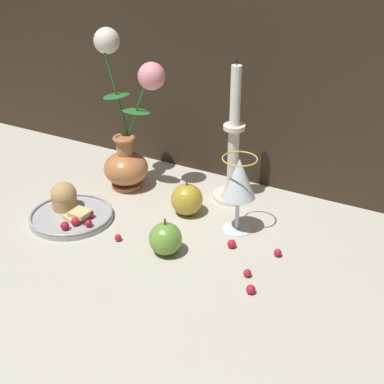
% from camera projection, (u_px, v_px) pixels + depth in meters
% --- Properties ---
extents(ground_plane, '(2.40, 2.40, 0.00)m').
position_uv_depth(ground_plane, '(174.00, 226.00, 1.13)').
color(ground_plane, '#B7B2A3').
rests_on(ground_plane, ground).
extents(vase, '(0.17, 0.11, 0.37)m').
position_uv_depth(vase, '(127.00, 137.00, 1.23)').
color(vase, '#B77042').
rests_on(vase, ground_plane).
extents(plate_with_pastries, '(0.18, 0.18, 0.07)m').
position_uv_depth(plate_with_pastries, '(69.00, 209.00, 1.16)').
color(plate_with_pastries, '#A3A3A8').
rests_on(plate_with_pastries, ground_plane).
extents(wine_glass, '(0.07, 0.07, 0.16)m').
position_uv_depth(wine_glass, '(239.00, 181.00, 1.07)').
color(wine_glass, silver).
rests_on(wine_glass, ground_plane).
extents(candlestick, '(0.09, 0.09, 0.32)m').
position_uv_depth(candlestick, '(233.00, 154.00, 1.19)').
color(candlestick, silver).
rests_on(candlestick, ground_plane).
extents(apple_beside_vase, '(0.07, 0.07, 0.08)m').
position_uv_depth(apple_beside_vase, '(165.00, 239.00, 1.03)').
color(apple_beside_vase, '#669938').
rests_on(apple_beside_vase, ground_plane).
extents(apple_near_glass, '(0.07, 0.07, 0.08)m').
position_uv_depth(apple_near_glass, '(185.00, 199.00, 1.16)').
color(apple_near_glass, '#B2932D').
rests_on(apple_near_glass, ground_plane).
extents(berry_near_plate, '(0.02, 0.02, 0.02)m').
position_uv_depth(berry_near_plate, '(232.00, 244.00, 1.06)').
color(berry_near_plate, '#AD192D').
rests_on(berry_near_plate, ground_plane).
extents(berry_front_center, '(0.02, 0.02, 0.02)m').
position_uv_depth(berry_front_center, '(251.00, 289.00, 0.93)').
color(berry_front_center, '#AD192D').
rests_on(berry_front_center, ground_plane).
extents(berry_by_glass_stem, '(0.01, 0.01, 0.01)m').
position_uv_depth(berry_by_glass_stem, '(118.00, 238.00, 1.08)').
color(berry_by_glass_stem, '#AD192D').
rests_on(berry_by_glass_stem, ground_plane).
extents(berry_under_candlestick, '(0.02, 0.02, 0.02)m').
position_uv_depth(berry_under_candlestick, '(278.00, 253.00, 1.03)').
color(berry_under_candlestick, '#AD192D').
rests_on(berry_under_candlestick, ground_plane).
extents(berry_far_right, '(0.01, 0.01, 0.01)m').
position_uv_depth(berry_far_right, '(247.00, 273.00, 0.98)').
color(berry_far_right, '#AD192D').
rests_on(berry_far_right, ground_plane).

